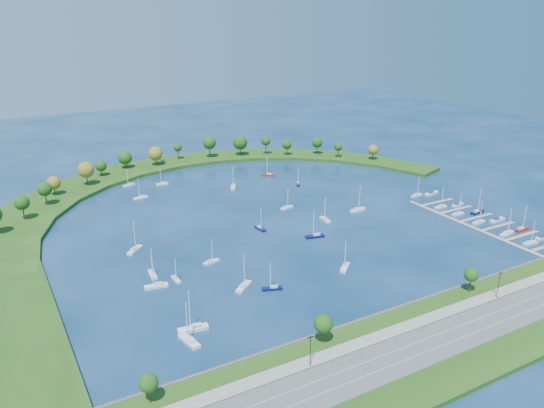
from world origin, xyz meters
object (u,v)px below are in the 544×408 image
moored_boat_0 (176,278)px  docked_boat_4 (479,222)px  moored_boat_11 (345,266)px  moored_boat_16 (244,286)px  dock_system (480,224)px  moored_boat_6 (358,209)px  moored_boat_20 (211,261)px  docked_boat_5 (497,220)px  docked_boat_6 (458,213)px  docked_boat_7 (477,212)px  moored_boat_10 (129,184)px  moored_boat_12 (233,186)px  docked_boat_1 (543,237)px  moored_boat_3 (141,197)px  moored_boat_7 (272,288)px  moored_boat_4 (298,183)px  docked_boat_2 (507,233)px  docked_boat_10 (417,195)px  moored_boat_5 (268,174)px  docked_boat_0 (530,242)px  moored_boat_8 (152,273)px  docked_boat_3 (522,229)px  docked_boat_11 (432,193)px  moored_boat_19 (287,207)px  harbor_tower (163,159)px  moored_boat_17 (325,219)px  docked_boat_8 (441,206)px  moored_boat_1 (189,340)px  moored_boat_13 (315,236)px  moored_boat_18 (135,249)px  moored_boat_14 (260,228)px  docked_boat_9 (458,205)px  moored_boat_9 (193,328)px

moored_boat_0 → docked_boat_4: (150.39, -16.89, 0.05)m
moored_boat_11 → moored_boat_16: moored_boat_16 is taller
dock_system → moored_boat_6: 60.36m
moored_boat_20 → docked_boat_5: moored_boat_20 is taller
docked_boat_6 → docked_boat_7: (10.47, -3.25, 0.08)m
moored_boat_10 → docked_boat_7: docked_boat_7 is taller
moored_boat_12 → docked_boat_1: size_ratio=1.54×
moored_boat_3 → moored_boat_7: size_ratio=1.04×
moored_boat_6 → moored_boat_10: (-92.65, 101.04, -0.07)m
moored_boat_0 → moored_boat_3: (15.94, 101.03, 0.06)m
moored_boat_3 → moored_boat_4: bearing=159.0°
moored_boat_6 → docked_boat_2: (41.24, -59.32, -0.01)m
docked_boat_5 → docked_boat_10: docked_boat_10 is taller
docked_boat_10 → moored_boat_5: bearing=117.0°
docked_boat_0 → docked_boat_2: (-0.03, 12.21, 0.06)m
moored_boat_8 → moored_boat_20: bearing=93.1°
moored_boat_12 → docked_boat_3: 156.27m
docked_boat_2 → docked_boat_11: (12.35, 60.27, -0.23)m
moored_boat_6 → docked_boat_3: (51.75, -59.34, -0.02)m
moored_boat_8 → docked_boat_7: bearing=90.1°
moored_boat_16 → moored_boat_19: bearing=10.3°
moored_boat_0 → moored_boat_16: 27.40m
harbor_tower → moored_boat_17: 144.16m
docked_boat_5 → docked_boat_4: bearing=162.3°
moored_boat_10 → docked_boat_8: (133.91, -118.86, 0.01)m
docked_boat_2 → moored_boat_1: bearing=173.6°
moored_boat_13 → moored_boat_18: bearing=-5.8°
docked_boat_1 → moored_boat_7: bearing=171.8°
docked_boat_5 → moored_boat_14: bearing=151.7°
moored_boat_17 → moored_boat_11: bearing=159.9°
moored_boat_14 → docked_boat_11: (109.99, -1.84, -0.17)m
moored_boat_8 → moored_boat_10: bearing=174.2°
moored_boat_20 → docked_boat_5: bearing=-22.1°
moored_boat_19 → docked_boat_9: 91.98m
moored_boat_20 → moored_boat_18: bearing=121.0°
moored_boat_5 → docked_boat_3: size_ratio=0.98×
docked_boat_1 → docked_boat_3: 11.13m
moored_boat_6 → moored_boat_5: bearing=91.6°
moored_boat_14 → moored_boat_16: (-32.54, -47.35, 0.08)m
docked_boat_7 → harbor_tower: bearing=114.5°
moored_boat_9 → docked_boat_3: moored_boat_9 is taller
moored_boat_8 → moored_boat_17: moored_boat_8 is taller
harbor_tower → docked_boat_6: (100.99, -166.07, -3.31)m
moored_boat_11 → moored_boat_7: bearing=-39.4°
moored_boat_3 → moored_boat_17: size_ratio=1.00×
harbor_tower → moored_boat_11: (13.98, -186.62, -3.26)m
docked_boat_3 → docked_boat_7: 26.41m
moored_boat_9 → docked_boat_2: bearing=-171.2°
moored_boat_12 → moored_boat_13: bearing=31.2°
moored_boat_7 → docked_boat_2: bearing=-164.1°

